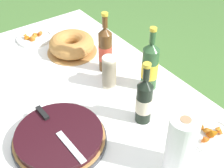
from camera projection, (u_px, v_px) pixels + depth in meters
name	position (u px, v px, depth m)	size (l,w,h in m)	color
garden_table	(84.00, 106.00, 1.59)	(1.70, 0.98, 0.66)	brown
tablecloth	(83.00, 100.00, 1.56)	(1.71, 0.99, 0.10)	white
berry_tart	(59.00, 138.00, 1.31)	(0.40, 0.40, 0.06)	#38383D
serving_knife	(55.00, 128.00, 1.30)	(0.38, 0.04, 0.01)	silver
bundt_cake	(72.00, 45.00, 1.83)	(0.30, 0.30, 0.10)	#B78447
cup_stack	(109.00, 72.00, 1.57)	(0.07, 0.07, 0.18)	beige
cider_bottle_green	(150.00, 66.00, 1.53)	(0.08, 0.08, 0.34)	#2D562D
cider_bottle_amber	(105.00, 49.00, 1.65)	(0.07, 0.07, 0.34)	brown
juice_bottle_red	(144.00, 100.00, 1.35)	(0.07, 0.07, 0.31)	black
snack_plate_near	(211.00, 135.00, 1.34)	(0.20, 0.20, 0.06)	white
snack_plate_left	(34.00, 38.00, 1.97)	(0.23, 0.23, 0.05)	white
paper_towel_roll	(181.00, 145.00, 1.14)	(0.11, 0.11, 0.26)	white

